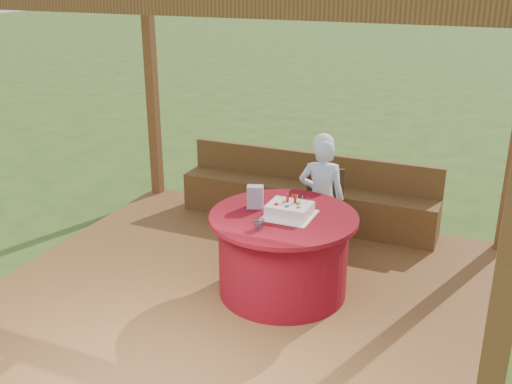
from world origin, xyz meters
TOP-DOWN VIEW (x-y plane):
  - ground at (0.00, 0.00)m, footprint 60.00×60.00m
  - deck at (0.00, 0.00)m, footprint 4.50×4.00m
  - pergola at (0.00, 0.00)m, footprint 4.50×4.00m
  - bench at (0.00, 1.72)m, footprint 3.00×0.42m
  - table at (0.33, 0.10)m, footprint 1.32×1.32m
  - chair at (0.39, 1.17)m, footprint 0.50×0.50m
  - elderly_woman at (0.41, 0.95)m, footprint 0.51×0.39m
  - birthday_cake at (0.38, 0.11)m, footprint 0.42×0.42m
  - gift_bag at (0.03, 0.16)m, footprint 0.17×0.14m
  - drinking_glass at (0.24, -0.25)m, footprint 0.10×0.10m

SIDE VIEW (x-z plane):
  - ground at x=0.00m, z-range 0.00..0.00m
  - deck at x=0.00m, z-range 0.00..0.12m
  - bench at x=0.00m, z-range -0.02..0.79m
  - table at x=0.33m, z-range 0.13..0.89m
  - chair at x=0.39m, z-range 0.15..0.99m
  - elderly_woman at x=0.41m, z-range 0.13..1.43m
  - drinking_glass at x=0.24m, z-range 0.88..0.97m
  - birthday_cake at x=0.38m, z-range 0.85..1.03m
  - gift_bag at x=0.03m, z-range 0.88..1.09m
  - pergola at x=0.00m, z-range 1.05..3.77m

